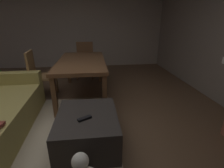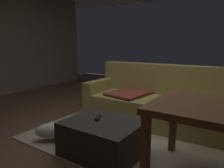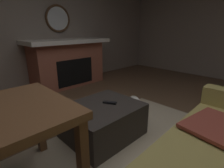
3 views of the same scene
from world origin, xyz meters
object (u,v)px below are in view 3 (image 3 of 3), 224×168
(fireplace, at_px, (68,62))
(round_wall_mirror, at_px, (58,19))
(small_dog, at_px, (134,104))
(ottoman_coffee_table, at_px, (103,121))
(tv_remote, at_px, (110,103))

(fireplace, height_order, round_wall_mirror, round_wall_mirror)
(small_dog, bearing_deg, ottoman_coffee_table, 6.23)
(round_wall_mirror, relative_size, small_dog, 1.16)
(round_wall_mirror, bearing_deg, fireplace, 90.00)
(fireplace, xyz_separation_m, round_wall_mirror, (-0.00, -0.29, 0.93))
(round_wall_mirror, xyz_separation_m, tv_remote, (0.71, 2.38, -1.04))
(round_wall_mirror, xyz_separation_m, ottoman_coffee_table, (0.80, 2.35, -1.26))
(ottoman_coffee_table, distance_m, small_dog, 0.70)
(round_wall_mirror, height_order, ottoman_coffee_table, round_wall_mirror)
(ottoman_coffee_table, bearing_deg, tv_remote, 167.37)
(fireplace, xyz_separation_m, small_dog, (0.11, 1.99, -0.35))
(fireplace, distance_m, round_wall_mirror, 0.98)
(ottoman_coffee_table, bearing_deg, small_dog, -173.77)
(ottoman_coffee_table, xyz_separation_m, small_dog, (-0.70, -0.08, -0.03))
(round_wall_mirror, bearing_deg, ottoman_coffee_table, 71.13)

